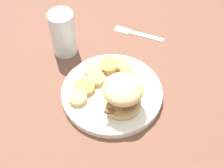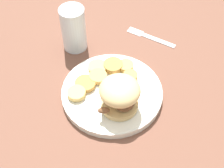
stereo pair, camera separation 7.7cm
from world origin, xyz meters
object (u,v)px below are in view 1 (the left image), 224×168
at_px(sandwich, 123,93).
at_px(drinking_glass, 63,33).
at_px(fork, 138,34).
at_px(dinner_plate, 112,92).

distance_m(sandwich, drinking_glass, 0.26).
xyz_separation_m(sandwich, drinking_glass, (-0.17, 0.19, -0.00)).
bearing_deg(sandwich, fork, 82.83).
xyz_separation_m(fork, drinking_glass, (-0.21, -0.09, 0.06)).
xyz_separation_m(dinner_plate, fork, (0.06, 0.24, -0.01)).
bearing_deg(drinking_glass, fork, 22.42).
relative_size(sandwich, fork, 0.65).
bearing_deg(drinking_glass, sandwich, -48.39).
bearing_deg(fork, dinner_plate, -104.88).
distance_m(dinner_plate, drinking_glass, 0.22).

